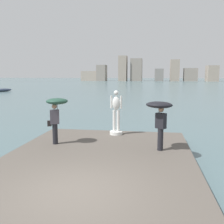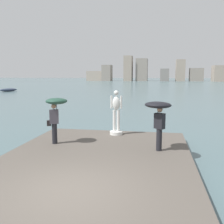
# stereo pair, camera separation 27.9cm
# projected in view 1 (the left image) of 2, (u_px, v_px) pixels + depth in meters

# --- Properties ---
(ground_plane) EXTENTS (400.00, 400.00, 0.00)m
(ground_plane) POSITION_uv_depth(u_px,v_px,m) (141.00, 94.00, 45.89)
(ground_plane) COLOR #4C666B
(pier) EXTENTS (6.91, 10.27, 0.40)m
(pier) POSITION_uv_depth(u_px,v_px,m) (94.00, 169.00, 8.82)
(pier) COLOR #564F47
(pier) RESTS_ON ground
(statue_white_figure) EXTENTS (0.63, 0.63, 2.19)m
(statue_white_figure) POSITION_uv_depth(u_px,v_px,m) (116.00, 116.00, 12.85)
(statue_white_figure) COLOR white
(statue_white_figure) RESTS_ON pier
(onlooker_left) EXTENTS (1.18, 1.19, 1.98)m
(onlooker_left) POSITION_uv_depth(u_px,v_px,m) (56.00, 108.00, 11.03)
(onlooker_left) COLOR black
(onlooker_left) RESTS_ON pier
(onlooker_right) EXTENTS (1.44, 1.44, 1.93)m
(onlooker_right) POSITION_uv_depth(u_px,v_px,m) (160.00, 111.00, 10.12)
(onlooker_right) COLOR black
(onlooker_right) RESTS_ON pier
(boat_near) EXTENTS (2.82, 3.66, 0.61)m
(boat_near) POSITION_uv_depth(u_px,v_px,m) (3.00, 90.00, 51.24)
(boat_near) COLOR #2D384C
(boat_near) RESTS_ON ground
(distant_skyline) EXTENTS (67.92, 11.35, 12.67)m
(distant_skyline) POSITION_uv_depth(u_px,v_px,m) (147.00, 72.00, 132.69)
(distant_skyline) COLOR #A89989
(distant_skyline) RESTS_ON ground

